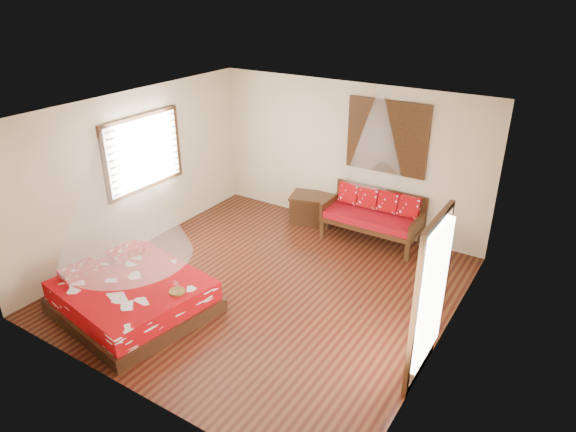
{
  "coord_description": "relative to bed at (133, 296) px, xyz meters",
  "views": [
    {
      "loc": [
        4.02,
        -5.7,
        4.5
      ],
      "look_at": [
        0.19,
        0.34,
        1.15
      ],
      "focal_mm": 32.0,
      "sensor_mm": 36.0,
      "label": 1
    }
  ],
  "objects": [
    {
      "name": "storage_chest",
      "position": [
        0.7,
        4.05,
        0.04
      ],
      "size": [
        0.97,
        0.82,
        0.57
      ],
      "rotation": [
        0.0,
        0.0,
        0.29
      ],
      "color": "black",
      "rests_on": "floor"
    },
    {
      "name": "shutter_panel",
      "position": [
        2.05,
        4.31,
        1.65
      ],
      "size": [
        1.52,
        0.06,
        1.32
      ],
      "color": "black",
      "rests_on": "wall_back"
    },
    {
      "name": "wine_tray",
      "position": [
        0.76,
        0.16,
        0.3
      ],
      "size": [
        0.22,
        0.22,
        0.18
      ],
      "rotation": [
        0.0,
        0.0,
        -0.24
      ],
      "color": "brown",
      "rests_on": "bed"
    },
    {
      "name": "window_left",
      "position": [
        -1.43,
        1.8,
        1.45
      ],
      "size": [
        0.1,
        1.74,
        1.34
      ],
      "color": "black",
      "rests_on": "wall_left"
    },
    {
      "name": "daybed",
      "position": [
        2.05,
        3.98,
        0.27
      ],
      "size": [
        1.79,
        0.8,
        0.95
      ],
      "color": "black",
      "rests_on": "floor"
    },
    {
      "name": "bed",
      "position": [
        0.0,
        0.0,
        0.0
      ],
      "size": [
        2.3,
        2.14,
        0.64
      ],
      "rotation": [
        0.0,
        0.0,
        -0.16
      ],
      "color": "black",
      "rests_on": "floor"
    },
    {
      "name": "mosquito_net_daybed",
      "position": [
        2.05,
        3.85,
        1.75
      ],
      "size": [
        1.0,
        1.0,
        1.5
      ],
      "primitive_type": "cone",
      "color": "white",
      "rests_on": "ceiling"
    },
    {
      "name": "mosquito_net_main",
      "position": [
        0.02,
        -0.0,
        1.6
      ],
      "size": [
        1.83,
        1.83,
        1.8
      ],
      "primitive_type": "cone",
      "color": "white",
      "rests_on": "ceiling"
    },
    {
      "name": "glazed_door",
      "position": [
        3.99,
        1.0,
        0.82
      ],
      "size": [
        0.08,
        1.02,
        2.16
      ],
      "color": "black",
      "rests_on": "floor"
    },
    {
      "name": "room",
      "position": [
        1.27,
        1.6,
        1.15
      ],
      "size": [
        5.54,
        5.54,
        2.84
      ],
      "color": "black",
      "rests_on": "ground"
    }
  ]
}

